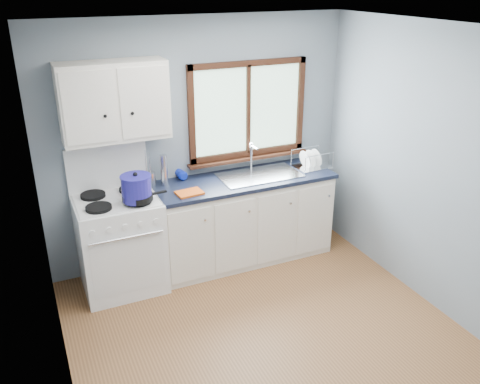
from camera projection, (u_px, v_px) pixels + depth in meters
name	position (u px, v px, depth m)	size (l,w,h in m)	color
floor	(279.00, 351.00, 4.17)	(3.20, 3.60, 0.02)	brown
ceiling	(292.00, 31.00, 3.18)	(3.20, 3.60, 0.02)	white
wall_back	(199.00, 143.00, 5.19)	(3.20, 0.02, 2.50)	gray
wall_left	(51.00, 260.00, 3.06)	(0.02, 3.60, 2.50)	gray
wall_right	(452.00, 179.00, 4.28)	(0.02, 3.60, 2.50)	gray
gas_range	(120.00, 241.00, 4.85)	(0.76, 0.69, 1.36)	white
base_cabinets	(243.00, 223.00, 5.39)	(1.85, 0.60, 0.88)	silver
countertop	(243.00, 180.00, 5.19)	(1.89, 0.64, 0.04)	black
sink	(259.00, 181.00, 5.28)	(0.84, 0.46, 0.44)	silver
window	(248.00, 117.00, 5.27)	(1.36, 0.10, 1.03)	#9EC6A8
upper_cabinets	(114.00, 101.00, 4.50)	(0.95, 0.35, 0.70)	silver
skillet	(138.00, 197.00, 4.58)	(0.43, 0.30, 0.06)	black
stockpot	(136.00, 188.00, 4.53)	(0.36, 0.36, 0.27)	navy
utensil_crock	(150.00, 179.00, 4.95)	(0.16, 0.16, 0.38)	silver
thermos	(164.00, 170.00, 4.95)	(0.07, 0.07, 0.31)	silver
soap_bottle	(184.00, 170.00, 5.06)	(0.09, 0.09, 0.25)	#0B1FA5
dish_towel	(189.00, 193.00, 4.81)	(0.25, 0.18, 0.02)	#CF5114
dish_rack	(311.00, 163.00, 5.46)	(0.39, 0.31, 0.20)	silver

